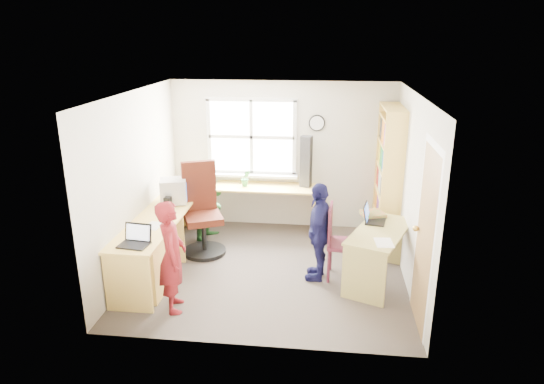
# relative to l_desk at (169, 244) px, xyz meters

# --- Properties ---
(room) EXTENTS (3.64, 3.44, 2.44)m
(room) POSITION_rel_l_desk_xyz_m (1.32, 0.38, 0.76)
(room) COLOR #413933
(room) RESTS_ON ground
(l_desk) EXTENTS (2.38, 2.95, 0.75)m
(l_desk) POSITION_rel_l_desk_xyz_m (0.00, 0.00, 0.00)
(l_desk) COLOR #FFD365
(l_desk) RESTS_ON ground
(right_desk) EXTENTS (1.00, 1.37, 0.72)m
(right_desk) POSITION_rel_l_desk_xyz_m (2.74, 0.15, 0.07)
(right_desk) COLOR tan
(right_desk) RESTS_ON ground
(bookshelf) EXTENTS (0.30, 1.02, 2.10)m
(bookshelf) POSITION_rel_l_desk_xyz_m (2.96, 1.47, 0.55)
(bookshelf) COLOR #FFD365
(bookshelf) RESTS_ON ground
(swivel_chair) EXTENTS (0.82, 0.82, 1.34)m
(swivel_chair) POSITION_rel_l_desk_xyz_m (0.25, 0.79, 0.12)
(swivel_chair) COLOR black
(swivel_chair) RESTS_ON ground
(wooden_chair) EXTENTS (0.46, 0.46, 1.00)m
(wooden_chair) POSITION_rel_l_desk_xyz_m (2.22, 0.21, 0.09)
(wooden_chair) COLOR maroon
(wooden_chair) RESTS_ON ground
(crt_monitor) EXTENTS (0.44, 0.41, 0.36)m
(crt_monitor) POSITION_rel_l_desk_xyz_m (-0.15, 0.76, 0.48)
(crt_monitor) COLOR #AAA9AE
(crt_monitor) RESTS_ON l_desk
(laptop_left) EXTENTS (0.36, 0.31, 0.23)m
(laptop_left) POSITION_rel_l_desk_xyz_m (-0.16, -0.68, 0.35)
(laptop_left) COLOR black
(laptop_left) RESTS_ON l_desk
(laptop_right) EXTENTS (0.34, 0.39, 0.23)m
(laptop_right) POSITION_rel_l_desk_xyz_m (2.65, 0.45, 0.32)
(laptop_right) COLOR black
(laptop_right) RESTS_ON right_desk
(speaker_a) EXTENTS (0.10, 0.10, 0.18)m
(speaker_a) POSITION_rel_l_desk_xyz_m (-0.16, 0.51, 0.38)
(speaker_a) COLOR black
(speaker_a) RESTS_ON l_desk
(speaker_b) EXTENTS (0.10, 0.10, 0.18)m
(speaker_b) POSITION_rel_l_desk_xyz_m (-0.19, 1.07, 0.38)
(speaker_b) COLOR black
(speaker_b) RESTS_ON l_desk
(cd_tower) EXTENTS (0.20, 0.19, 0.82)m
(cd_tower) POSITION_rel_l_desk_xyz_m (1.71, 1.79, 0.71)
(cd_tower) COLOR black
(cd_tower) RESTS_ON l_desk
(game_box) EXTENTS (0.36, 0.36, 0.06)m
(game_box) POSITION_rel_l_desk_xyz_m (2.68, 0.64, 0.29)
(game_box) COLOR red
(game_box) RESTS_ON right_desk
(paper_a) EXTENTS (0.23, 0.30, 0.00)m
(paper_a) POSITION_rel_l_desk_xyz_m (-0.15, -0.12, 0.30)
(paper_a) COLOR white
(paper_a) RESTS_ON l_desk
(paper_b) EXTENTS (0.23, 0.31, 0.00)m
(paper_b) POSITION_rel_l_desk_xyz_m (2.74, -0.25, 0.27)
(paper_b) COLOR white
(paper_b) RESTS_ON right_desk
(potted_plant) EXTENTS (0.18, 0.15, 0.27)m
(potted_plant) POSITION_rel_l_desk_xyz_m (0.75, 1.68, 0.43)
(potted_plant) COLOR #2F763B
(potted_plant) RESTS_ON l_desk
(person_red) EXTENTS (0.44, 0.56, 1.34)m
(person_red) POSITION_rel_l_desk_xyz_m (0.31, -0.80, 0.21)
(person_red) COLOR maroon
(person_red) RESTS_ON ground
(person_green) EXTENTS (0.61, 0.70, 1.23)m
(person_green) POSITION_rel_l_desk_xyz_m (0.25, 1.30, 0.16)
(person_green) COLOR #2A692E
(person_green) RESTS_ON ground
(person_navy) EXTENTS (0.39, 0.80, 1.32)m
(person_navy) POSITION_rel_l_desk_xyz_m (1.96, 0.16, 0.20)
(person_navy) COLOR #171646
(person_navy) RESTS_ON ground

